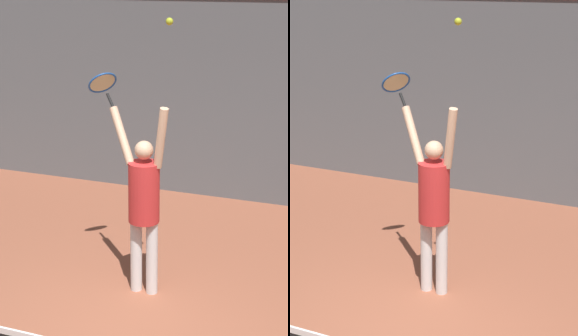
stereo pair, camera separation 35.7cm
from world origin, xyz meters
The scene contains 4 objects.
back_wall centered at (0.00, 4.58, 2.50)m, with size 18.00×0.10×5.00m.
tennis_player centered at (-0.20, 1.30, 1.09)m, with size 0.82×0.47×2.15m.
tennis_racket centered at (-0.85, 1.70, 2.25)m, with size 0.42×0.41×0.38m.
tennis_ball centered at (0.11, 1.16, 3.00)m, with size 0.07×0.07×0.07m.
Camera 2 is at (2.31, -4.29, 3.44)m, focal length 65.00 mm.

